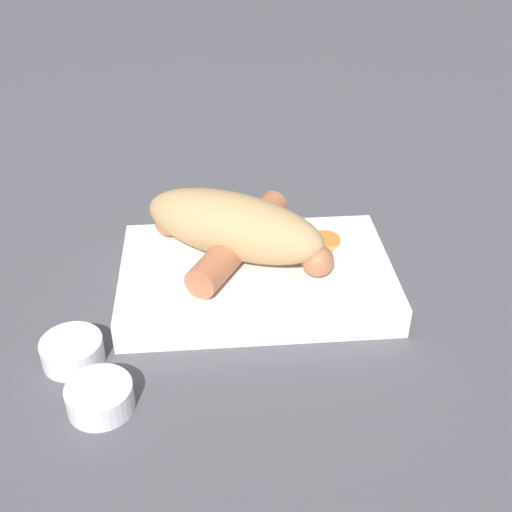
{
  "coord_description": "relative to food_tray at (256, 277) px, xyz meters",
  "views": [
    {
      "loc": [
        -0.04,
        -0.52,
        0.4
      ],
      "look_at": [
        0.0,
        0.0,
        0.04
      ],
      "focal_mm": 45.0,
      "sensor_mm": 36.0,
      "label": 1
    }
  ],
  "objects": [
    {
      "name": "bread_roll",
      "position": [
        -0.02,
        0.03,
        0.05
      ],
      "size": [
        0.2,
        0.16,
        0.06
      ],
      "color": "tan",
      "rests_on": "food_tray"
    },
    {
      "name": "pickled_veggies",
      "position": [
        0.07,
        0.03,
        0.02
      ],
      "size": [
        0.06,
        0.05,
        0.0
      ],
      "color": "orange",
      "rests_on": "food_tray"
    },
    {
      "name": "food_tray",
      "position": [
        0.0,
        0.0,
        0.0
      ],
      "size": [
        0.27,
        0.17,
        0.03
      ],
      "color": "white",
      "rests_on": "ground_plane"
    },
    {
      "name": "ground_plane",
      "position": [
        0.0,
        0.0,
        -0.02
      ],
      "size": [
        3.0,
        3.0,
        0.0
      ],
      "primitive_type": "plane",
      "color": "#4C4C51"
    },
    {
      "name": "condiment_cup_far",
      "position": [
        -0.14,
        -0.15,
        -0.01
      ],
      "size": [
        0.05,
        0.05,
        0.02
      ],
      "color": "white",
      "rests_on": "ground_plane"
    },
    {
      "name": "sausage",
      "position": [
        -0.01,
        0.02,
        0.03
      ],
      "size": [
        0.18,
        0.16,
        0.03
      ],
      "color": "#B26642",
      "rests_on": "food_tray"
    },
    {
      "name": "condiment_cup_near",
      "position": [
        -0.17,
        -0.09,
        -0.01
      ],
      "size": [
        0.05,
        0.05,
        0.02
      ],
      "color": "white",
      "rests_on": "ground_plane"
    }
  ]
}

